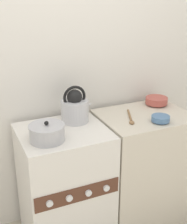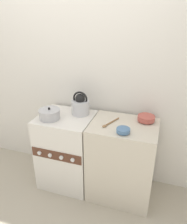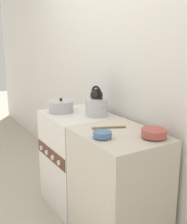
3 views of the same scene
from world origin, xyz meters
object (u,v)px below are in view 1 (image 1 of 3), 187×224
kettle (75,108)px  cooking_pot (47,133)px  small_ceramic_bowl (161,119)px  enamel_bowl (157,101)px  stove (65,186)px

kettle → cooking_pot: (-0.28, -0.22, -0.05)m
cooking_pot → small_ceramic_bowl: 0.83m
enamel_bowl → small_ceramic_bowl: 0.36m
enamel_bowl → small_ceramic_bowl: size_ratio=1.37×
cooking_pot → kettle: bearing=38.4°
stove → kettle: 0.58m
stove → small_ceramic_bowl: bearing=-13.5°
stove → small_ceramic_bowl: small_ceramic_bowl is taller
cooking_pot → enamel_bowl: bearing=13.7°
stove → cooking_pot: cooking_pot is taller
stove → small_ceramic_bowl: 0.86m
stove → cooking_pot: 0.53m
small_ceramic_bowl → stove: bearing=166.5°
small_ceramic_bowl → enamel_bowl: bearing=59.8°
stove → cooking_pot: (-0.14, -0.10, 0.50)m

